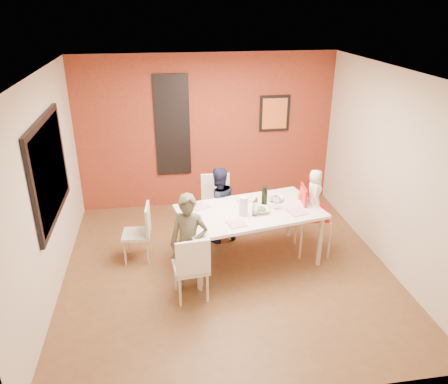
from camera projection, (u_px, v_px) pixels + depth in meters
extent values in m
plane|color=brown|center=(227.00, 268.00, 6.18)|extent=(4.50, 4.50, 0.00)
cube|color=white|center=(228.00, 73.00, 5.09)|extent=(4.50, 4.50, 0.02)
cube|color=beige|center=(207.00, 132.00, 7.67)|extent=(4.50, 0.02, 2.70)
cube|color=beige|center=(272.00, 282.00, 3.60)|extent=(4.50, 0.02, 2.70)
cube|color=beige|center=(46.00, 191.00, 5.32)|extent=(0.02, 4.50, 2.70)
cube|color=beige|center=(390.00, 170.00, 5.95)|extent=(0.02, 4.50, 2.70)
cube|color=maroon|center=(207.00, 133.00, 7.65)|extent=(4.50, 0.02, 2.70)
cube|color=black|center=(49.00, 170.00, 5.42)|extent=(0.05, 1.70, 1.30)
cube|color=black|center=(50.00, 170.00, 5.42)|extent=(0.02, 1.55, 1.15)
cube|color=silver|center=(172.00, 126.00, 7.49)|extent=(0.55, 0.03, 1.70)
cube|color=black|center=(172.00, 126.00, 7.49)|extent=(0.60, 0.03, 1.76)
cube|color=black|center=(275.00, 113.00, 7.68)|extent=(0.54, 0.03, 0.64)
cube|color=orange|center=(275.00, 114.00, 7.67)|extent=(0.44, 0.01, 0.54)
cube|color=white|center=(250.00, 212.00, 6.06)|extent=(2.11, 1.43, 0.04)
cylinder|color=tan|center=(199.00, 265.00, 5.56)|extent=(0.06, 0.06, 0.77)
cylinder|color=tan|center=(181.00, 233.00, 6.34)|extent=(0.06, 0.06, 0.77)
cylinder|color=tan|center=(320.00, 241.00, 6.11)|extent=(0.06, 0.06, 0.77)
cylinder|color=tan|center=(290.00, 214.00, 6.89)|extent=(0.06, 0.06, 0.77)
cube|color=white|center=(191.00, 267.00, 5.44)|extent=(0.46, 0.46, 0.05)
cube|color=white|center=(193.00, 259.00, 5.17)|extent=(0.42, 0.08, 0.48)
cylinder|color=beige|center=(202.00, 273.00, 5.72)|extent=(0.03, 0.03, 0.41)
cylinder|color=beige|center=(207.00, 288.00, 5.42)|extent=(0.03, 0.03, 0.41)
cylinder|color=beige|center=(176.00, 276.00, 5.64)|extent=(0.03, 0.03, 0.41)
cylinder|color=beige|center=(180.00, 292.00, 5.34)|extent=(0.03, 0.03, 0.41)
cube|color=silver|center=(217.00, 209.00, 6.88)|extent=(0.47, 0.47, 0.05)
cube|color=silver|center=(215.00, 189.00, 6.96)|extent=(0.45, 0.06, 0.51)
cylinder|color=#C6B193|center=(206.00, 228.00, 6.79)|extent=(0.04, 0.04, 0.44)
cylinder|color=#C6B193|center=(204.00, 218.00, 7.13)|extent=(0.04, 0.04, 0.44)
cylinder|color=#C6B193|center=(230.00, 227.00, 6.83)|extent=(0.04, 0.04, 0.44)
cylinder|color=#C6B193|center=(227.00, 216.00, 7.17)|extent=(0.04, 0.04, 0.44)
cube|color=beige|center=(136.00, 234.00, 6.26)|extent=(0.42, 0.42, 0.04)
cube|color=beige|center=(148.00, 220.00, 6.18)|extent=(0.07, 0.39, 0.45)
cylinder|color=#C1AC8F|center=(128.00, 242.00, 6.48)|extent=(0.03, 0.03, 0.38)
cylinder|color=#C1AC8F|center=(150.00, 241.00, 6.50)|extent=(0.03, 0.03, 0.38)
cylinder|color=#C1AC8F|center=(125.00, 253.00, 6.19)|extent=(0.03, 0.03, 0.38)
cylinder|color=#C1AC8F|center=(148.00, 252.00, 6.21)|extent=(0.03, 0.03, 0.38)
cube|color=red|center=(314.00, 216.00, 6.37)|extent=(0.41, 0.41, 0.05)
cube|color=red|center=(303.00, 201.00, 6.26)|extent=(0.08, 0.37, 0.44)
cube|color=red|center=(314.00, 209.00, 6.32)|extent=(0.41, 0.41, 0.02)
cylinder|color=#BFAE8E|center=(329.00, 241.00, 6.31)|extent=(0.03, 0.03, 0.57)
cylinder|color=#BFAE8E|center=(301.00, 242.00, 6.30)|extent=(0.03, 0.03, 0.57)
cylinder|color=#BFAE8E|center=(322.00, 227.00, 6.69)|extent=(0.03, 0.03, 0.57)
cylinder|color=#BFAE8E|center=(296.00, 228.00, 6.68)|extent=(0.03, 0.03, 0.57)
imported|color=#514F3A|center=(189.00, 244.00, 5.49)|extent=(0.55, 0.43, 1.34)
imported|color=black|center=(218.00, 205.00, 6.68)|extent=(0.69, 0.60, 1.21)
imported|color=white|center=(314.00, 193.00, 6.21)|extent=(0.30, 0.38, 0.68)
cube|color=white|center=(237.00, 224.00, 5.68)|extent=(0.27, 0.27, 0.01)
cube|color=white|center=(243.00, 200.00, 6.35)|extent=(0.21, 0.21, 0.01)
cube|color=white|center=(297.00, 212.00, 5.99)|extent=(0.28, 0.28, 0.01)
cube|color=white|center=(200.00, 206.00, 6.15)|extent=(0.30, 0.30, 0.01)
imported|color=white|center=(261.00, 210.00, 5.99)|extent=(0.26, 0.26, 0.06)
imported|color=silver|center=(276.00, 199.00, 6.34)|extent=(0.30, 0.30, 0.06)
cylinder|color=black|center=(264.00, 197.00, 6.08)|extent=(0.08, 0.08, 0.31)
cylinder|color=white|center=(255.00, 208.00, 5.86)|extent=(0.07, 0.07, 0.21)
cylinder|color=white|center=(276.00, 202.00, 6.06)|extent=(0.07, 0.07, 0.19)
cylinder|color=silver|center=(243.00, 206.00, 5.87)|extent=(0.12, 0.12, 0.26)
cylinder|color=red|center=(255.00, 205.00, 6.06)|extent=(0.03, 0.03, 0.13)
cylinder|color=#397C29|center=(256.00, 202.00, 6.12)|extent=(0.04, 0.04, 0.15)
cylinder|color=brown|center=(256.00, 203.00, 6.10)|extent=(0.04, 0.04, 0.14)
cylinder|color=orange|center=(300.00, 196.00, 6.36)|extent=(0.06, 0.06, 0.10)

